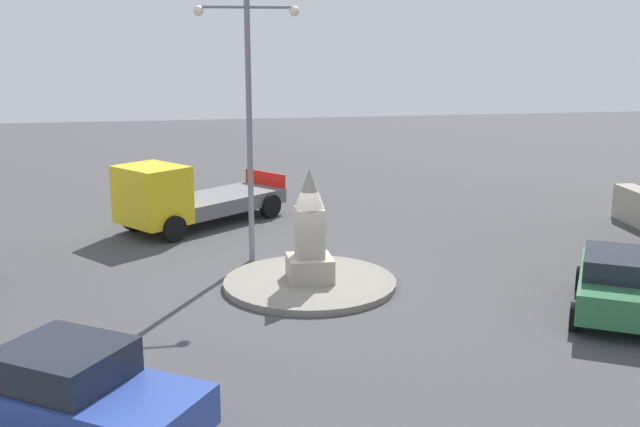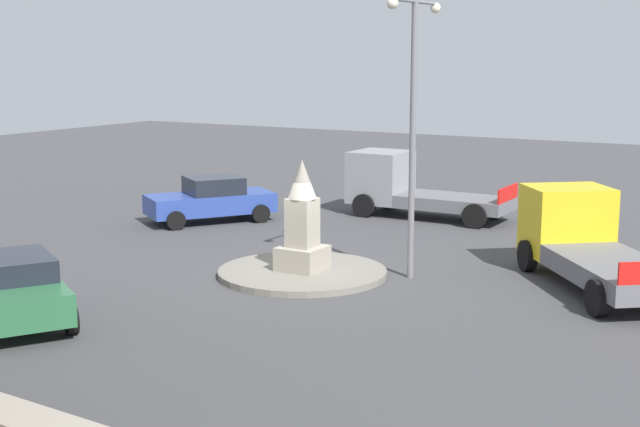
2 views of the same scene
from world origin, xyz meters
name	(u,v)px [view 1 (image 1 of 2)]	position (x,y,z in m)	size (l,w,h in m)	color
ground_plane	(310,286)	(0.00, 0.00, 0.00)	(80.00, 80.00, 0.00)	#424244
traffic_island	(310,283)	(0.00, 0.00, 0.08)	(4.47, 4.47, 0.17)	gray
monument	(310,234)	(0.00, 0.00, 1.40)	(1.13, 1.13, 2.93)	#9E9687
streetlamp	(249,104)	(1.27, -2.53, 4.49)	(2.84, 0.28, 7.38)	slate
car_green_far_side	(620,282)	(-6.72, 3.24, 0.78)	(3.57, 4.31, 1.49)	#2D6B42
car_blue_passing	(71,393)	(4.94, 6.73, 0.79)	(4.60, 3.93, 1.58)	#2D479E
truck_yellow_parked_right	(184,198)	(3.17, -6.59, 1.04)	(5.96, 5.34, 2.28)	yellow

